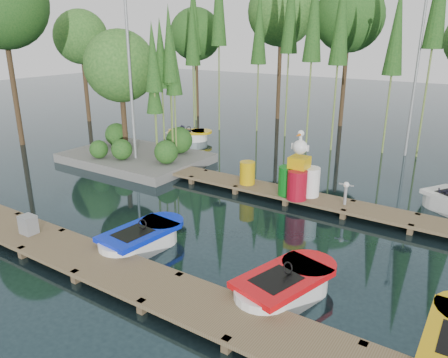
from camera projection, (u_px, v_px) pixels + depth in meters
The scene contains 14 objects.
ground_plane at pixel (203, 212), 14.45m from camera, with size 90.00×90.00×0.00m, color #1C2F35.
near_dock at pixel (96, 262), 10.82m from camera, with size 18.00×1.50×0.50m.
far_dock at pixel (266, 189), 15.82m from camera, with size 15.00×1.20×0.50m.
island at pixel (131, 90), 19.32m from camera, with size 6.20×4.20×6.75m.
tree_screen at pixel (293, 22), 21.90m from camera, with size 34.42×18.53×10.31m.
lamp_island at pixel (130, 67), 17.93m from camera, with size 0.30×0.30×7.25m.
lamp_rear at pixel (417, 64), 19.65m from camera, with size 0.30×0.30×7.25m.
boat_blue at pixel (141, 240), 11.93m from camera, with size 1.45×2.78×0.90m.
boat_red at pixel (284, 287), 9.69m from camera, with size 1.95×3.02×0.94m.
boat_yellow_far at pixel (187, 136), 23.82m from camera, with size 2.71×2.44×1.27m.
utility_cabinet at pixel (28, 225), 12.15m from camera, with size 0.43×0.36×0.53m, color gray.
yellow_barrel at pixel (247, 173), 16.08m from camera, with size 0.56×0.56×0.84m, color #D0A10A.
drum_cluster at pixel (299, 178), 14.77m from camera, with size 1.33×1.22×2.29m.
seagull_post at pixel (346, 189), 14.10m from camera, with size 0.48×0.26×0.77m.
Camera 1 is at (7.96, -10.72, 5.67)m, focal length 35.00 mm.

